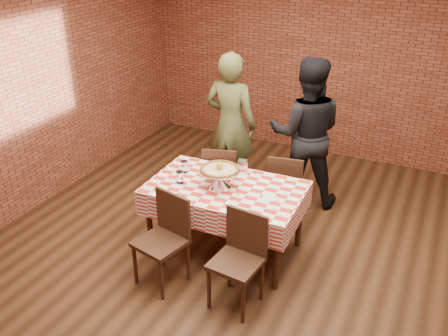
{
  "coord_description": "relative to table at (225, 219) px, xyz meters",
  "views": [
    {
      "loc": [
        1.55,
        -3.73,
        3.1
      ],
      "look_at": [
        -0.34,
        0.2,
        0.92
      ],
      "focal_mm": 39.25,
      "sensor_mm": 36.0,
      "label": 1
    }
  ],
  "objects": [
    {
      "name": "water_glass_right",
      "position": [
        -0.53,
        0.1,
        0.44
      ],
      "size": [
        0.08,
        0.08,
        0.12
      ],
      "primitive_type": "cylinder",
      "rotation": [
        0.0,
        0.0,
        0.03
      ],
      "color": "white",
      "rests_on": "tablecloth"
    },
    {
      "name": "chair_far_right",
      "position": [
        0.37,
        0.83,
        0.06
      ],
      "size": [
        0.44,
        0.44,
        0.86
      ],
      "primitive_type": null,
      "rotation": [
        0.0,
        0.0,
        3.3
      ],
      "color": "#371F13",
      "rests_on": "ground"
    },
    {
      "name": "water_glass_left",
      "position": [
        -0.45,
        -0.13,
        0.44
      ],
      "size": [
        0.08,
        0.08,
        0.12
      ],
      "primitive_type": "cylinder",
      "rotation": [
        0.0,
        0.0,
        0.03
      ],
      "color": "white",
      "rests_on": "tablecloth"
    },
    {
      "name": "diner_black",
      "position": [
        0.4,
        1.34,
        0.53
      ],
      "size": [
        1.04,
        0.92,
        1.81
      ],
      "primitive_type": "imported",
      "rotation": [
        0.0,
        0.0,
        3.45
      ],
      "color": "black",
      "rests_on": "ground"
    },
    {
      "name": "sweetener_packet_b",
      "position": [
        0.64,
        -0.1,
        0.39
      ],
      "size": [
        0.05,
        0.04,
        0.0
      ],
      "primitive_type": "cube",
      "rotation": [
        0.0,
        0.0,
        -0.04
      ],
      "color": "white",
      "rests_on": "tablecloth"
    },
    {
      "name": "chair_near_right",
      "position": [
        0.44,
        -0.71,
        0.07
      ],
      "size": [
        0.45,
        0.45,
        0.89
      ],
      "primitive_type": null,
      "rotation": [
        0.0,
        0.0,
        -0.1
      ],
      "color": "#371F13",
      "rests_on": "ground"
    },
    {
      "name": "diner_olive",
      "position": [
        -0.52,
        1.22,
        0.52
      ],
      "size": [
        0.67,
        0.45,
        1.79
      ],
      "primitive_type": "imported",
      "rotation": [
        0.0,
        0.0,
        3.17
      ],
      "color": "#4E542B",
      "rests_on": "ground"
    },
    {
      "name": "table",
      "position": [
        0.0,
        0.0,
        0.0
      ],
      "size": [
        1.54,
        0.95,
        0.75
      ],
      "primitive_type": "cube",
      "rotation": [
        0.0,
        0.0,
        0.03
      ],
      "color": "#371F13",
      "rests_on": "ground"
    },
    {
      "name": "chair_near_left",
      "position": [
        -0.32,
        -0.73,
        0.07
      ],
      "size": [
        0.5,
        0.5,
        0.89
      ],
      "primitive_type": null,
      "rotation": [
        0.0,
        0.0,
        -0.23
      ],
      "color": "#371F13",
      "rests_on": "ground"
    },
    {
      "name": "tablecloth",
      "position": [
        0.0,
        -0.0,
        0.25
      ],
      "size": [
        1.58,
        0.99,
        0.26
      ],
      "primitive_type": null,
      "rotation": [
        0.0,
        0.0,
        0.03
      ],
      "color": "red",
      "rests_on": "table"
    },
    {
      "name": "condiment_caddy",
      "position": [
        0.04,
        0.34,
        0.46
      ],
      "size": [
        0.12,
        0.11,
        0.15
      ],
      "primitive_type": "cube",
      "rotation": [
        0.0,
        0.0,
        0.24
      ],
      "color": "silver",
      "rests_on": "tablecloth"
    },
    {
      "name": "chair_far_left",
      "position": [
        -0.39,
        0.7,
        0.06
      ],
      "size": [
        0.49,
        0.49,
        0.87
      ],
      "primitive_type": null,
      "rotation": [
        0.0,
        0.0,
        3.44
      ],
      "color": "#371F13",
      "rests_on": "ground"
    },
    {
      "name": "pizza",
      "position": [
        -0.05,
        -0.02,
        0.57
      ],
      "size": [
        0.4,
        0.4,
        0.03
      ],
      "primitive_type": "cylinder",
      "rotation": [
        0.0,
        0.0,
        -0.05
      ],
      "color": "beige",
      "rests_on": "pizza_stand"
    },
    {
      "name": "lemon",
      "position": [
        -0.05,
        -0.02,
        0.61
      ],
      "size": [
        0.07,
        0.07,
        0.08
      ],
      "primitive_type": "ellipsoid",
      "rotation": [
        0.0,
        0.0,
        -0.05
      ],
      "color": "#E1BE0B",
      "rests_on": "pizza"
    },
    {
      "name": "sweetener_packet_a",
      "position": [
        0.59,
        -0.18,
        0.39
      ],
      "size": [
        0.06,
        0.06,
        0.0
      ],
      "primitive_type": "cube",
      "rotation": [
        0.0,
        0.0,
        0.62
      ],
      "color": "white",
      "rests_on": "tablecloth"
    },
    {
      "name": "pizza_stand",
      "position": [
        -0.05,
        -0.02,
        0.47
      ],
      "size": [
        0.42,
        0.42,
        0.18
      ],
      "primitive_type": null,
      "rotation": [
        0.0,
        0.0,
        -0.05
      ],
      "color": "silver",
      "rests_on": "tablecloth"
    },
    {
      "name": "back_wall",
      "position": [
        0.28,
        2.88,
        1.08
      ],
      "size": [
        5.5,
        0.0,
        5.5
      ],
      "primitive_type": "plane",
      "rotation": [
        1.57,
        0.0,
        0.0
      ],
      "color": "brown",
      "rests_on": "ground"
    },
    {
      "name": "ground",
      "position": [
        0.28,
        -0.12,
        -0.38
      ],
      "size": [
        6.0,
        6.0,
        0.0
      ],
      "primitive_type": "plane",
      "color": "black",
      "rests_on": "ground"
    },
    {
      "name": "side_plate",
      "position": [
        0.48,
        -0.04,
        0.39
      ],
      "size": [
        0.16,
        0.16,
        0.01
      ],
      "primitive_type": "cylinder",
      "rotation": [
        0.0,
        0.0,
        0.03
      ],
      "color": "white",
      "rests_on": "tablecloth"
    }
  ]
}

